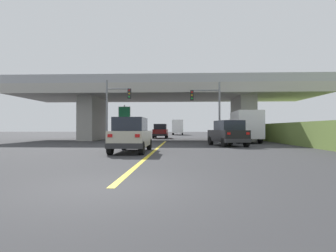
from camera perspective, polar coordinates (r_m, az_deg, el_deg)
ground at (r=33.74m, az=-0.20°, el=-2.86°), size 160.00×160.00×0.00m
overpass_bridge at (r=33.89m, az=-0.20°, el=5.43°), size 34.25×10.43×6.97m
lane_divider_stripe at (r=18.88m, az=-2.42°, el=-4.72°), size 0.20×24.41×0.01m
suv_lead at (r=16.77m, az=-7.36°, el=-1.80°), size 1.93×4.80×2.02m
suv_crossing at (r=23.02m, az=11.96°, el=-1.44°), size 2.85×4.59×2.02m
box_truck at (r=29.00m, az=15.15°, el=-0.07°), size 2.33×6.42×3.05m
sedan_oncoming at (r=40.40m, az=-1.51°, el=-1.02°), size 1.98×4.69×2.02m
traffic_signal_nearside at (r=27.08m, az=8.41°, el=4.22°), size 2.85×0.36×5.79m
traffic_signal_farside at (r=27.07m, az=-10.71°, el=4.33°), size 2.38×0.36×5.94m
highway_sign at (r=32.45m, az=-8.76°, el=2.13°), size 1.36×0.17×4.03m
semi_truck_distant at (r=61.30m, az=1.97°, el=-0.23°), size 2.33×6.66×3.20m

